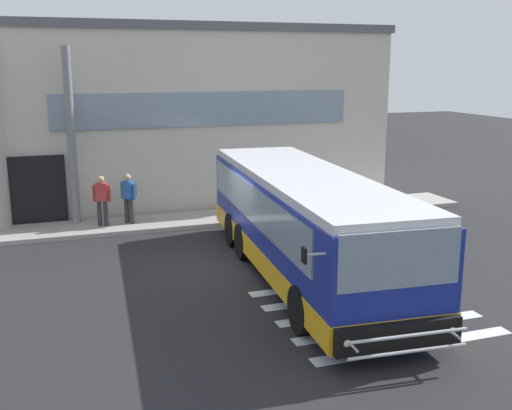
% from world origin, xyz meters
% --- Properties ---
extents(ground_plane, '(80.00, 90.00, 0.02)m').
position_xyz_m(ground_plane, '(0.00, 0.00, -0.01)').
color(ground_plane, '#232326').
rests_on(ground_plane, ground).
extents(bay_paint_stripes, '(4.40, 3.96, 0.01)m').
position_xyz_m(bay_paint_stripes, '(2.00, -4.20, 0.00)').
color(bay_paint_stripes, silver).
rests_on(bay_paint_stripes, ground).
extents(terminal_building, '(18.57, 13.80, 6.82)m').
position_xyz_m(terminal_building, '(-0.66, 11.53, 3.40)').
color(terminal_building, beige).
rests_on(terminal_building, ground).
extents(boarding_curb, '(20.77, 2.00, 0.15)m').
position_xyz_m(boarding_curb, '(0.00, 4.80, 0.07)').
color(boarding_curb, '#9E9B93').
rests_on(boarding_curb, ground).
extents(entry_support_column, '(0.28, 0.28, 5.79)m').
position_xyz_m(entry_support_column, '(-3.73, 5.40, 3.04)').
color(entry_support_column, slate).
rests_on(entry_support_column, boarding_curb).
extents(bus_main_foreground, '(3.73, 10.71, 2.70)m').
position_xyz_m(bus_main_foreground, '(1.54, -1.61, 1.33)').
color(bus_main_foreground, navy).
rests_on(bus_main_foreground, ground).
extents(passenger_near_column, '(0.57, 0.32, 1.68)m').
position_xyz_m(passenger_near_column, '(-2.93, 4.72, 1.08)').
color(passenger_near_column, '#2D2D33').
rests_on(passenger_near_column, boarding_curb).
extents(passenger_by_doorway, '(0.51, 0.51, 1.68)m').
position_xyz_m(passenger_by_doorway, '(-2.04, 4.80, 1.11)').
color(passenger_by_doorway, '#2D2D33').
rests_on(passenger_by_doorway, boarding_curb).
extents(safety_bollard_yellow, '(0.18, 0.18, 0.90)m').
position_xyz_m(safety_bollard_yellow, '(2.22, 3.60, 0.45)').
color(safety_bollard_yellow, yellow).
rests_on(safety_bollard_yellow, ground).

